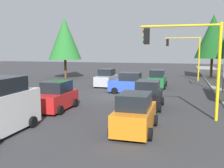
{
  "coord_description": "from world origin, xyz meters",
  "views": [
    {
      "loc": [
        21.41,
        5.56,
        4.06
      ],
      "look_at": [
        0.84,
        -0.28,
        1.2
      ],
      "focal_mm": 40.4,
      "sensor_mm": 36.0,
      "label": 1
    }
  ],
  "objects": [
    {
      "name": "car_orange",
      "position": [
        9.26,
        3.31,
        0.9
      ],
      "size": [
        3.79,
        2.01,
        1.98
      ],
      "color": "orange",
      "rests_on": "ground"
    },
    {
      "name": "car_red",
      "position": [
        6.13,
        -2.76,
        0.9
      ],
      "size": [
        3.73,
        2.04,
        1.98
      ],
      "color": "red",
      "rests_on": "ground"
    },
    {
      "name": "tree_roadside_far",
      "position": [
        -18.0,
        9.5,
        6.04
      ],
      "size": [
        5.0,
        5.0,
        9.18
      ],
      "color": "brown",
      "rests_on": "ground"
    },
    {
      "name": "ground_plane",
      "position": [
        0.0,
        0.0,
        0.0
      ],
      "size": [
        120.0,
        120.0,
        0.0
      ],
      "primitive_type": "plane",
      "color": "#353538"
    },
    {
      "name": "traffic_signal_far_left",
      "position": [
        -14.0,
        5.72,
        4.13
      ],
      "size": [
        0.36,
        4.59,
        5.85
      ],
      "color": "yellow",
      "rests_on": "ground"
    },
    {
      "name": "car_silver",
      "position": [
        -5.84,
        -2.85,
        0.9
      ],
      "size": [
        3.87,
        2.04,
        1.98
      ],
      "color": "#B2B5BA",
      "rests_on": "ground"
    },
    {
      "name": "car_black",
      "position": [
        3.85,
        3.22,
        0.9
      ],
      "size": [
        3.69,
        2.04,
        1.98
      ],
      "color": "black",
      "rests_on": "ground"
    },
    {
      "name": "car_blue",
      "position": [
        -2.0,
        0.59,
        0.9
      ],
      "size": [
        2.06,
        3.65,
        1.98
      ],
      "color": "blue",
      "rests_on": "ground"
    },
    {
      "name": "traffic_signal_near_left",
      "position": [
        6.0,
        5.69,
        3.99
      ],
      "size": [
        0.36,
        4.59,
        5.63
      ],
      "color": "yellow",
      "rests_on": "ground"
    },
    {
      "name": "tree_opposite_side",
      "position": [
        -12.0,
        -11.0,
        5.72
      ],
      "size": [
        4.74,
        4.74,
        8.69
      ],
      "color": "brown",
      "rests_on": "ground"
    },
    {
      "name": "car_green",
      "position": [
        -6.3,
        2.84,
        0.9
      ],
      "size": [
        3.89,
        1.98,
        1.98
      ],
      "color": "#1E7238",
      "rests_on": "ground"
    }
  ]
}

